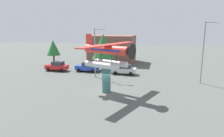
{
  "coord_description": "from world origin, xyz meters",
  "views": [
    {
      "loc": [
        6.6,
        -23.76,
        8.25
      ],
      "look_at": [
        0.0,
        3.0,
        2.48
      ],
      "focal_mm": 32.38,
      "sensor_mm": 36.0,
      "label": 1
    }
  ],
  "objects_px": {
    "car_near_red": "(57,66)",
    "tree_west": "(53,48)",
    "display_pedestal": "(106,80)",
    "car_mid_blue": "(87,67)",
    "streetlight_secondary": "(205,49)",
    "storefront_building": "(112,49)",
    "floatplane_monument": "(107,54)",
    "streetlight_primary": "(96,49)",
    "car_far_silver": "(124,69)",
    "tree_east": "(103,47)"
  },
  "relations": [
    {
      "from": "car_near_red",
      "to": "tree_west",
      "type": "relative_size",
      "value": 0.77
    },
    {
      "from": "tree_east",
      "to": "tree_west",
      "type": "bearing_deg",
      "value": 176.22
    },
    {
      "from": "streetlight_primary",
      "to": "car_near_red",
      "type": "bearing_deg",
      "value": 161.78
    },
    {
      "from": "car_near_red",
      "to": "tree_east",
      "type": "xyz_separation_m",
      "value": [
        8.21,
        2.98,
        3.62
      ]
    },
    {
      "from": "car_near_red",
      "to": "tree_west",
      "type": "height_order",
      "value": "tree_west"
    },
    {
      "from": "car_near_red",
      "to": "storefront_building",
      "type": "distance_m",
      "value": 14.47
    },
    {
      "from": "streetlight_secondary",
      "to": "tree_west",
      "type": "distance_m",
      "value": 28.46
    },
    {
      "from": "storefront_building",
      "to": "tree_west",
      "type": "height_order",
      "value": "storefront_building"
    },
    {
      "from": "display_pedestal",
      "to": "streetlight_secondary",
      "type": "height_order",
      "value": "streetlight_secondary"
    },
    {
      "from": "car_mid_blue",
      "to": "streetlight_primary",
      "type": "relative_size",
      "value": 0.53
    },
    {
      "from": "streetlight_secondary",
      "to": "storefront_building",
      "type": "distance_m",
      "value": 22.73
    },
    {
      "from": "car_near_red",
      "to": "storefront_building",
      "type": "height_order",
      "value": "storefront_building"
    },
    {
      "from": "car_mid_blue",
      "to": "car_near_red",
      "type": "bearing_deg",
      "value": 7.51
    },
    {
      "from": "car_near_red",
      "to": "car_far_silver",
      "type": "distance_m",
      "value": 12.85
    },
    {
      "from": "floatplane_monument",
      "to": "car_near_red",
      "type": "relative_size",
      "value": 2.4
    },
    {
      "from": "car_mid_blue",
      "to": "car_far_silver",
      "type": "distance_m",
      "value": 7.09
    },
    {
      "from": "floatplane_monument",
      "to": "streetlight_secondary",
      "type": "height_order",
      "value": "streetlight_secondary"
    },
    {
      "from": "storefront_building",
      "to": "tree_west",
      "type": "distance_m",
      "value": 13.42
    },
    {
      "from": "streetlight_secondary",
      "to": "tree_east",
      "type": "relative_size",
      "value": 1.29
    },
    {
      "from": "car_mid_blue",
      "to": "tree_east",
      "type": "bearing_deg",
      "value": -137.68
    },
    {
      "from": "display_pedestal",
      "to": "streetlight_primary",
      "type": "height_order",
      "value": "streetlight_primary"
    },
    {
      "from": "car_near_red",
      "to": "car_mid_blue",
      "type": "bearing_deg",
      "value": -172.49
    },
    {
      "from": "floatplane_monument",
      "to": "streetlight_primary",
      "type": "xyz_separation_m",
      "value": [
        -3.81,
        7.19,
        -0.38
      ]
    },
    {
      "from": "car_far_silver",
      "to": "tree_west",
      "type": "xyz_separation_m",
      "value": [
        -15.56,
        3.46,
        3.03
      ]
    },
    {
      "from": "display_pedestal",
      "to": "car_near_red",
      "type": "height_order",
      "value": "display_pedestal"
    },
    {
      "from": "car_near_red",
      "to": "tree_west",
      "type": "bearing_deg",
      "value": -53.7
    },
    {
      "from": "tree_west",
      "to": "tree_east",
      "type": "bearing_deg",
      "value": -3.78
    },
    {
      "from": "car_mid_blue",
      "to": "car_far_silver",
      "type": "xyz_separation_m",
      "value": [
        7.07,
        -0.52,
        0.0
      ]
    },
    {
      "from": "car_far_silver",
      "to": "streetlight_primary",
      "type": "distance_m",
      "value": 6.36
    },
    {
      "from": "floatplane_monument",
      "to": "tree_east",
      "type": "bearing_deg",
      "value": 129.62
    },
    {
      "from": "car_mid_blue",
      "to": "streetlight_primary",
      "type": "bearing_deg",
      "value": 129.1
    },
    {
      "from": "display_pedestal",
      "to": "car_mid_blue",
      "type": "bearing_deg",
      "value": 121.63
    },
    {
      "from": "car_mid_blue",
      "to": "streetlight_secondary",
      "type": "xyz_separation_m",
      "value": [
        19.18,
        -3.58,
        4.22
      ]
    },
    {
      "from": "floatplane_monument",
      "to": "car_near_red",
      "type": "height_order",
      "value": "floatplane_monument"
    },
    {
      "from": "car_near_red",
      "to": "car_mid_blue",
      "type": "relative_size",
      "value": 1.0
    },
    {
      "from": "streetlight_secondary",
      "to": "tree_west",
      "type": "xyz_separation_m",
      "value": [
        -27.68,
        6.52,
        -1.19
      ]
    },
    {
      "from": "floatplane_monument",
      "to": "car_near_red",
      "type": "distance_m",
      "value": 16.6
    },
    {
      "from": "car_near_red",
      "to": "streetlight_primary",
      "type": "distance_m",
      "value": 9.92
    },
    {
      "from": "car_far_silver",
      "to": "floatplane_monument",
      "type": "bearing_deg",
      "value": 88.32
    },
    {
      "from": "display_pedestal",
      "to": "car_near_red",
      "type": "xyz_separation_m",
      "value": [
        -12.42,
        10.02,
        -0.77
      ]
    },
    {
      "from": "display_pedestal",
      "to": "car_mid_blue",
      "type": "relative_size",
      "value": 0.79
    },
    {
      "from": "car_near_red",
      "to": "streetlight_primary",
      "type": "height_order",
      "value": "streetlight_primary"
    },
    {
      "from": "car_far_silver",
      "to": "storefront_building",
      "type": "distance_m",
      "value": 12.96
    },
    {
      "from": "display_pedestal",
      "to": "car_far_silver",
      "type": "xyz_separation_m",
      "value": [
        0.42,
        10.26,
        -0.77
      ]
    },
    {
      "from": "storefront_building",
      "to": "car_mid_blue",
      "type": "bearing_deg",
      "value": -100.31
    },
    {
      "from": "streetlight_secondary",
      "to": "tree_west",
      "type": "relative_size",
      "value": 1.62
    },
    {
      "from": "floatplane_monument",
      "to": "tree_east",
      "type": "xyz_separation_m",
      "value": [
        -4.33,
        13.05,
        -0.48
      ]
    },
    {
      "from": "floatplane_monument",
      "to": "streetlight_secondary",
      "type": "bearing_deg",
      "value": 51.54
    },
    {
      "from": "display_pedestal",
      "to": "storefront_building",
      "type": "distance_m",
      "value": 22.52
    },
    {
      "from": "floatplane_monument",
      "to": "streetlight_secondary",
      "type": "distance_m",
      "value": 14.38
    }
  ]
}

